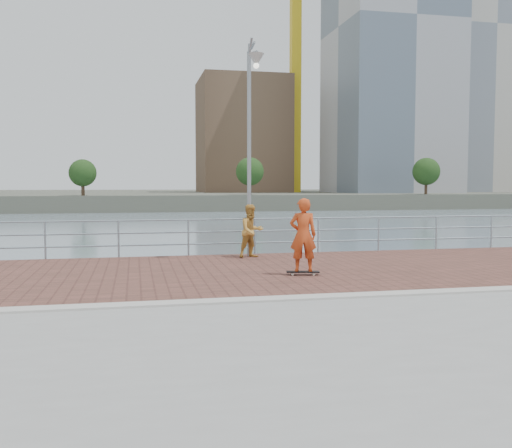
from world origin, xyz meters
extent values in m
plane|color=slate|center=(0.00, 0.00, -2.00)|extent=(400.00, 400.00, 0.00)
cube|color=brown|center=(0.00, 3.60, 0.01)|extent=(40.00, 6.80, 0.02)
cube|color=#B7B5AD|center=(0.00, 0.00, 0.03)|extent=(40.00, 0.40, 0.06)
cube|color=#4C5142|center=(0.00, 122.50, -0.75)|extent=(320.00, 95.00, 2.50)
cylinder|color=#8C9EA8|center=(-5.13, 7.00, 0.55)|extent=(0.06, 0.06, 1.10)
cylinder|color=#8C9EA8|center=(-3.08, 7.00, 0.55)|extent=(0.06, 0.06, 1.10)
cylinder|color=#8C9EA8|center=(-1.03, 7.00, 0.55)|extent=(0.06, 0.06, 1.10)
cylinder|color=#8C9EA8|center=(1.03, 7.00, 0.55)|extent=(0.06, 0.06, 1.10)
cylinder|color=#8C9EA8|center=(3.08, 7.00, 0.55)|extent=(0.06, 0.06, 1.10)
cylinder|color=#8C9EA8|center=(5.13, 7.00, 0.55)|extent=(0.06, 0.06, 1.10)
cylinder|color=#8C9EA8|center=(7.18, 7.00, 0.55)|extent=(0.06, 0.06, 1.10)
cylinder|color=#8C9EA8|center=(9.24, 7.00, 0.55)|extent=(0.06, 0.06, 1.10)
cylinder|color=#8C9EA8|center=(0.00, 7.00, 1.10)|extent=(39.00, 0.05, 0.05)
cylinder|color=#8C9EA8|center=(0.00, 7.00, 0.73)|extent=(39.00, 0.05, 0.05)
cylinder|color=#8C9EA8|center=(0.00, 7.00, 0.36)|extent=(39.00, 0.05, 0.05)
cylinder|color=gray|center=(0.75, 6.50, 3.03)|extent=(0.12, 0.12, 6.06)
cylinder|color=gray|center=(0.75, 6.00, 6.06)|extent=(0.07, 1.01, 0.07)
cone|color=#B2B2AD|center=(0.75, 5.49, 5.85)|extent=(0.44, 0.44, 0.35)
cube|color=black|center=(1.28, 2.68, 0.09)|extent=(0.80, 0.35, 0.03)
cylinder|color=beige|center=(1.02, 2.66, 0.05)|extent=(0.07, 0.05, 0.06)
cylinder|color=beige|center=(1.51, 2.56, 0.05)|extent=(0.07, 0.05, 0.06)
cylinder|color=beige|center=(1.05, 2.80, 0.05)|extent=(0.07, 0.05, 0.06)
cylinder|color=beige|center=(1.54, 2.70, 0.05)|extent=(0.07, 0.05, 0.06)
imported|color=#CD451B|center=(1.28, 2.68, 0.98)|extent=(0.71, 0.54, 1.74)
imported|color=gold|center=(0.74, 6.12, 0.80)|extent=(0.92, 0.82, 1.56)
cube|color=gold|center=(30.00, 104.00, 25.50)|extent=(2.00, 2.00, 50.00)
cube|color=brown|center=(20.00, 110.00, 12.42)|extent=(18.00, 18.00, 23.84)
cube|color=#9E9EA3|center=(48.00, 98.00, 33.02)|extent=(22.00, 22.00, 65.03)
cube|color=#B2ADA3|center=(72.00, 108.00, 35.77)|extent=(20.00, 20.00, 70.54)
cylinder|color=#473323|center=(-10.00, 77.00, 2.05)|extent=(0.50, 0.50, 3.11)
sphere|color=#193814|center=(-10.00, 77.00, 3.83)|extent=(4.00, 4.00, 4.00)
cylinder|color=#473323|center=(15.00, 77.00, 2.20)|extent=(0.50, 0.50, 3.41)
sphere|color=#193814|center=(15.00, 77.00, 4.15)|extent=(4.38, 4.38, 4.38)
cylinder|color=#473323|center=(45.00, 77.00, 2.27)|extent=(0.50, 0.50, 3.54)
sphere|color=#193814|center=(45.00, 77.00, 4.29)|extent=(4.55, 4.55, 4.55)
camera|label=1|loc=(-2.60, -10.19, 2.17)|focal=40.00mm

